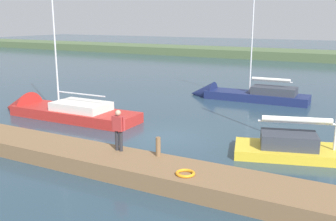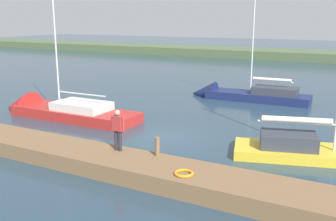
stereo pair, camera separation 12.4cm
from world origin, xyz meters
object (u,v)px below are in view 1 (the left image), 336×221
life_ring_buoy (185,173)px  sailboat_far_left (54,113)px  person_on_dock (119,128)px  sailboat_mid_channel (240,96)px  mooring_post_near (158,147)px

life_ring_buoy → sailboat_far_left: bearing=-26.7°
person_on_dock → sailboat_mid_channel: bearing=-177.3°
sailboat_far_left → mooring_post_near: bearing=154.2°
mooring_post_near → sailboat_far_left: 10.96m
person_on_dock → life_ring_buoy: bearing=77.1°
life_ring_buoy → sailboat_far_left: sailboat_far_left is taller
sailboat_far_left → sailboat_mid_channel: bearing=-130.1°
life_ring_buoy → person_on_dock: size_ratio=0.40×
sailboat_far_left → life_ring_buoy: bearing=152.7°
mooring_post_near → life_ring_buoy: 2.09m
sailboat_far_left → person_on_dock: bearing=148.8°
sailboat_mid_channel → life_ring_buoy: bearing=99.6°
mooring_post_near → sailboat_far_left: bearing=-25.2°
mooring_post_near → sailboat_mid_channel: sailboat_mid_channel is taller
sailboat_mid_channel → sailboat_far_left: (8.34, 10.12, -0.05)m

